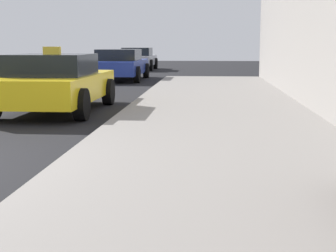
% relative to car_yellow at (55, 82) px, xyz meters
% --- Properties ---
extents(sidewalk, '(4.00, 32.00, 0.15)m').
position_rel_car_yellow_xyz_m(sidewalk, '(3.60, -5.62, -0.57)').
color(sidewalk, gray).
rests_on(sidewalk, ground_plane).
extents(car_yellow, '(2.03, 4.23, 1.43)m').
position_rel_car_yellow_xyz_m(car_yellow, '(0.00, 0.00, 0.00)').
color(car_yellow, yellow).
rests_on(car_yellow, ground_plane).
extents(car_blue, '(2.03, 4.58, 1.27)m').
position_rel_car_yellow_xyz_m(car_blue, '(-0.29, 9.93, 0.00)').
color(car_blue, '#233899').
rests_on(car_blue, ground_plane).
extents(car_silver, '(1.98, 4.19, 1.27)m').
position_rel_car_yellow_xyz_m(car_silver, '(-0.72, 18.47, -0.00)').
color(car_silver, '#B7B7BF').
rests_on(car_silver, ground_plane).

